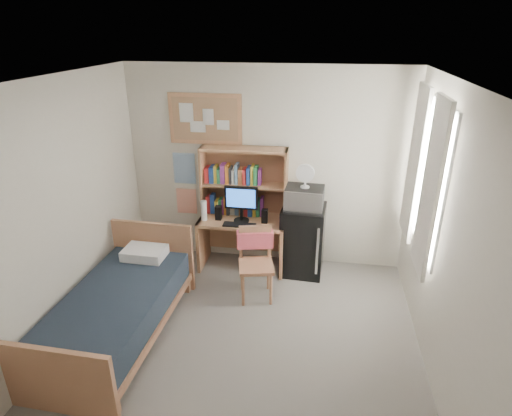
% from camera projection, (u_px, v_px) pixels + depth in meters
% --- Properties ---
extents(floor, '(3.60, 4.20, 0.02)m').
position_uv_depth(floor, '(236.00, 364.00, 4.14)').
color(floor, gray).
rests_on(floor, ground).
extents(ceiling, '(3.60, 4.20, 0.02)m').
position_uv_depth(ceiling, '(229.00, 86.00, 3.11)').
color(ceiling, silver).
rests_on(ceiling, wall_back).
extents(wall_back, '(3.60, 0.04, 2.60)m').
position_uv_depth(wall_back, '(266.00, 169.00, 5.53)').
color(wall_back, silver).
rests_on(wall_back, floor).
extents(wall_left, '(0.04, 4.20, 2.60)m').
position_uv_depth(wall_left, '(39.00, 230.00, 3.88)').
color(wall_left, silver).
rests_on(wall_left, floor).
extents(wall_right, '(0.04, 4.20, 2.60)m').
position_uv_depth(wall_right, '(457.00, 261.00, 3.36)').
color(wall_right, silver).
rests_on(wall_right, floor).
extents(window_unit, '(0.10, 1.40, 1.70)m').
position_uv_depth(window_unit, '(425.00, 176.00, 4.34)').
color(window_unit, white).
rests_on(window_unit, wall_right).
extents(curtain_left, '(0.04, 0.55, 1.70)m').
position_uv_depth(curtain_left, '(430.00, 189.00, 3.98)').
color(curtain_left, white).
rests_on(curtain_left, wall_right).
extents(curtain_right, '(0.04, 0.55, 1.70)m').
position_uv_depth(curtain_right, '(415.00, 164.00, 4.71)').
color(curtain_right, white).
rests_on(curtain_right, wall_right).
extents(bulletin_board, '(0.94, 0.03, 0.64)m').
position_uv_depth(bulletin_board, '(205.00, 119.00, 5.38)').
color(bulletin_board, '#A87E58').
rests_on(bulletin_board, wall_back).
extents(poster_wave, '(0.30, 0.01, 0.42)m').
position_uv_depth(poster_wave, '(184.00, 168.00, 5.70)').
color(poster_wave, '#2964A6').
rests_on(poster_wave, wall_back).
extents(poster_japan, '(0.28, 0.01, 0.36)m').
position_uv_depth(poster_japan, '(187.00, 201.00, 5.88)').
color(poster_japan, '#EE512A').
rests_on(poster_japan, wall_back).
extents(desk, '(1.12, 0.56, 0.70)m').
position_uv_depth(desk, '(243.00, 243.00, 5.67)').
color(desk, tan).
rests_on(desk, floor).
extents(desk_chair, '(0.52, 0.52, 0.87)m').
position_uv_depth(desk_chair, '(256.00, 265.00, 4.98)').
color(desk_chair, '#AE7652').
rests_on(desk_chair, floor).
extents(mini_fridge, '(0.57, 0.57, 0.91)m').
position_uv_depth(mini_fridge, '(303.00, 240.00, 5.53)').
color(mini_fridge, black).
rests_on(mini_fridge, floor).
extents(bed, '(1.01, 1.94, 0.53)m').
position_uv_depth(bed, '(117.00, 315.00, 4.39)').
color(bed, black).
rests_on(bed, floor).
extents(hutch, '(1.11, 0.28, 0.91)m').
position_uv_depth(hutch, '(244.00, 182.00, 5.49)').
color(hutch, tan).
rests_on(hutch, desk).
extents(monitor, '(0.42, 0.03, 0.45)m').
position_uv_depth(monitor, '(241.00, 205.00, 5.39)').
color(monitor, black).
rests_on(monitor, desk).
extents(keyboard, '(0.41, 0.13, 0.02)m').
position_uv_depth(keyboard, '(239.00, 225.00, 5.35)').
color(keyboard, black).
rests_on(keyboard, desk).
extents(speaker_left, '(0.08, 0.08, 0.18)m').
position_uv_depth(speaker_left, '(218.00, 213.00, 5.48)').
color(speaker_left, black).
rests_on(speaker_left, desk).
extents(speaker_right, '(0.07, 0.07, 0.18)m').
position_uv_depth(speaker_right, '(265.00, 216.00, 5.40)').
color(speaker_right, black).
rests_on(speaker_right, desk).
extents(water_bottle, '(0.08, 0.08, 0.26)m').
position_uv_depth(water_bottle, '(204.00, 211.00, 5.46)').
color(water_bottle, white).
rests_on(water_bottle, desk).
extents(hoodie, '(0.45, 0.22, 0.21)m').
position_uv_depth(hoodie, '(255.00, 239.00, 5.07)').
color(hoodie, '#FA5F6E').
rests_on(hoodie, desk_chair).
extents(microwave, '(0.49, 0.38, 0.27)m').
position_uv_depth(microwave, '(304.00, 198.00, 5.27)').
color(microwave, silver).
rests_on(microwave, mini_fridge).
extents(desk_fan, '(0.23, 0.23, 0.28)m').
position_uv_depth(desk_fan, '(305.00, 177.00, 5.17)').
color(desk_fan, white).
rests_on(desk_fan, microwave).
extents(pillow, '(0.48, 0.34, 0.11)m').
position_uv_depth(pillow, '(145.00, 253.00, 4.94)').
color(pillow, white).
rests_on(pillow, bed).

